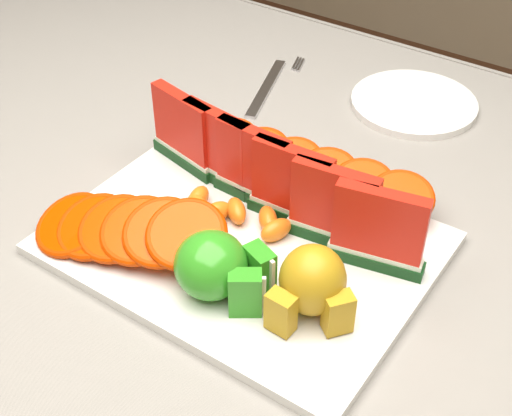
# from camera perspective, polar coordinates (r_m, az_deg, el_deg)

# --- Properties ---
(table) EXTENTS (1.40, 0.90, 0.75)m
(table) POSITION_cam_1_polar(r_m,az_deg,el_deg) (0.91, -2.60, -5.28)
(table) COLOR #4D3319
(table) RESTS_ON ground
(tablecloth) EXTENTS (1.53, 1.03, 0.20)m
(tablecloth) POSITION_cam_1_polar(r_m,az_deg,el_deg) (0.87, -2.72, -2.36)
(tablecloth) COLOR gray
(tablecloth) RESTS_ON table
(platter) EXTENTS (0.40, 0.30, 0.01)m
(platter) POSITION_cam_1_polar(r_m,az_deg,el_deg) (0.79, -0.98, -2.81)
(platter) COLOR silver
(platter) RESTS_ON tablecloth
(apple_cluster) EXTENTS (0.11, 0.09, 0.07)m
(apple_cluster) POSITION_cam_1_polar(r_m,az_deg,el_deg) (0.71, -3.05, -4.79)
(apple_cluster) COLOR #2B7814
(apple_cluster) RESTS_ON platter
(pear_cluster) EXTENTS (0.09, 0.09, 0.07)m
(pear_cluster) POSITION_cam_1_polar(r_m,az_deg,el_deg) (0.69, 4.52, -6.06)
(pear_cluster) COLOR #B97917
(pear_cluster) RESTS_ON platter
(side_plate) EXTENTS (0.22, 0.22, 0.01)m
(side_plate) POSITION_cam_1_polar(r_m,az_deg,el_deg) (1.06, 12.51, 8.20)
(side_plate) COLOR silver
(side_plate) RESTS_ON tablecloth
(fork) EXTENTS (0.07, 0.19, 0.00)m
(fork) POSITION_cam_1_polar(r_m,az_deg,el_deg) (1.08, 1.10, 9.78)
(fork) COLOR silver
(fork) RESTS_ON tablecloth
(watermelon_row) EXTENTS (0.39, 0.07, 0.10)m
(watermelon_row) POSITION_cam_1_polar(r_m,az_deg,el_deg) (0.80, 1.30, 2.47)
(watermelon_row) COLOR #113D12
(watermelon_row) RESTS_ON platter
(orange_fan_front) EXTENTS (0.24, 0.15, 0.06)m
(orange_fan_front) POSITION_cam_1_polar(r_m,az_deg,el_deg) (0.77, -10.24, -1.68)
(orange_fan_front) COLOR #F94800
(orange_fan_front) RESTS_ON platter
(orange_fan_back) EXTENTS (0.33, 0.10, 0.04)m
(orange_fan_back) POSITION_cam_1_polar(r_m,az_deg,el_deg) (0.86, 4.30, 3.34)
(orange_fan_back) COLOR #F94800
(orange_fan_back) RESTS_ON platter
(tangerine_segments) EXTENTS (0.14, 0.07, 0.02)m
(tangerine_segments) POSITION_cam_1_polar(r_m,az_deg,el_deg) (0.80, -1.98, -0.39)
(tangerine_segments) COLOR orange
(tangerine_segments) RESTS_ON platter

